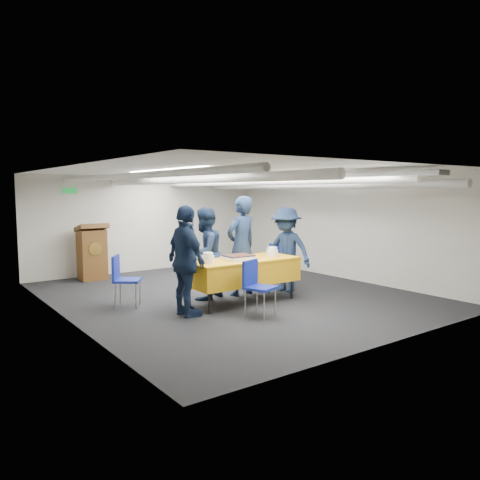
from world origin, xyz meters
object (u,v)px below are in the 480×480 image
object	(u,v)px
sailor_c	(186,261)
serving_table	(242,271)
podium	(92,252)
sailor_d	(286,250)
chair_left	(122,275)
chair_near	(256,282)
sailor_a	(241,246)
sailor_b	(205,253)
chair_right	(277,261)
sheet_cake	(239,257)

from	to	relation	value
sailor_c	serving_table	bearing A→B (deg)	-79.51
podium	sailor_d	distance (m)	4.31
serving_table	chair_left	bearing A→B (deg)	152.22
sailor_c	podium	bearing A→B (deg)	3.92
serving_table	chair_near	bearing A→B (deg)	-112.57
chair_near	chair_left	world-z (taller)	same
sailor_a	sailor_d	xyz separation A→B (m)	(0.89, -0.25, -0.11)
chair_near	serving_table	bearing A→B (deg)	67.43
sailor_b	chair_near	bearing A→B (deg)	68.36
podium	serving_table	bearing A→B (deg)	-69.00
podium	sailor_c	bearing A→B (deg)	-87.39
serving_table	chair_near	distance (m)	0.89
chair_right	sailor_a	size ratio (longest dim) A/B	0.47
sheet_cake	sailor_a	world-z (taller)	sailor_a
podium	chair_left	xyz separation A→B (m)	(-0.40, -2.70, -0.08)
podium	sailor_c	world-z (taller)	sailor_c
sailor_a	sailor_d	size ratio (longest dim) A/B	1.13
serving_table	chair_right	size ratio (longest dim) A/B	2.29
sailor_a	chair_right	bearing A→B (deg)	-177.92
chair_left	sailor_a	xyz separation A→B (m)	(2.15, -0.45, 0.39)
sailor_d	chair_left	bearing A→B (deg)	-120.81
chair_near	chair_left	size ratio (longest dim) A/B	1.00
chair_left	sailor_c	size ratio (longest dim) A/B	0.50
sailor_c	sheet_cake	bearing A→B (deg)	-80.64
chair_near	sailor_d	bearing A→B (deg)	34.06
chair_near	podium	bearing A→B (deg)	103.36
chair_near	chair_left	bearing A→B (deg)	129.61
serving_table	chair_left	size ratio (longest dim) A/B	2.29
sheet_cake	sailor_b	size ratio (longest dim) A/B	0.30
chair_right	sailor_b	distance (m)	1.78
chair_right	chair_left	world-z (taller)	same
chair_right	sailor_b	world-z (taller)	sailor_b
chair_near	sailor_a	xyz separation A→B (m)	(0.69, 1.32, 0.39)
chair_left	sailor_d	world-z (taller)	sailor_d
sailor_b	sailor_c	xyz separation A→B (m)	(-0.85, -0.82, 0.04)
sailor_d	sailor_a	bearing A→B (deg)	-123.60
serving_table	sheet_cake	bearing A→B (deg)	-159.67
podium	chair_right	distance (m)	4.06
serving_table	sailor_c	world-z (taller)	sailor_c
sheet_cake	serving_table	bearing A→B (deg)	20.33
chair_left	sailor_a	size ratio (longest dim) A/B	0.47
podium	chair_near	xyz separation A→B (m)	(1.06, -4.47, -0.08)
chair_right	sailor_d	world-z (taller)	sailor_d
sheet_cake	sailor_c	distance (m)	1.13
chair_left	sailor_d	xyz separation A→B (m)	(3.04, -0.70, 0.28)
sailor_b	chair_right	bearing A→B (deg)	158.86
sailor_a	sailor_d	distance (m)	0.93
serving_table	podium	world-z (taller)	podium
sheet_cake	sailor_c	bearing A→B (deg)	-171.95
chair_left	chair_right	bearing A→B (deg)	-4.78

